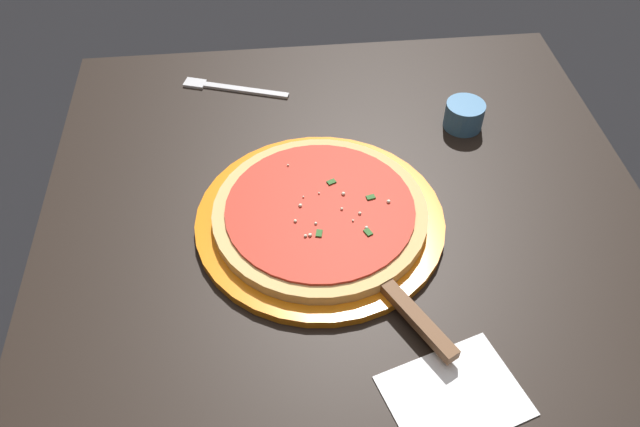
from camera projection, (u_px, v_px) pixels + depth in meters
restaurant_table at (348, 301)px, 0.97m from camera, size 0.86×0.96×0.78m
serving_plate at (320, 220)px, 0.87m from camera, size 0.34×0.34×0.01m
pizza at (320, 212)px, 0.86m from camera, size 0.29×0.29×0.02m
pizza_server at (395, 296)px, 0.77m from camera, size 0.14×0.21×0.01m
cup_small_sauce at (464, 115)px, 1.01m from camera, size 0.06×0.06×0.04m
napkin_folded_right at (454, 396)px, 0.70m from camera, size 0.17×0.15×0.00m
fork at (229, 88)px, 1.09m from camera, size 0.18×0.08×0.00m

